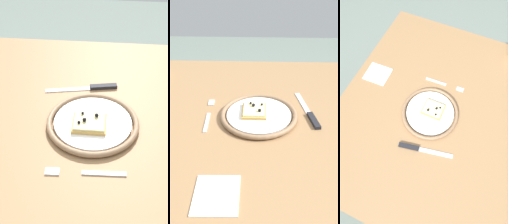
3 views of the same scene
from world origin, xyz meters
TOP-DOWN VIEW (x-y plane):
  - dining_table at (0.00, 0.00)m, footprint 1.09×0.93m
  - plate at (0.03, -0.02)m, footprint 0.27×0.27m
  - pizza_slice_near at (0.01, -0.01)m, footprint 0.08×0.10m
  - knife at (0.21, -0.01)m, footprint 0.06×0.24m
  - fork at (-0.15, -0.02)m, footprint 0.03×0.20m

SIDE VIEW (x-z plane):
  - dining_table at x=0.00m, z-range 0.28..0.99m
  - fork at x=-0.15m, z-range 0.71..0.71m
  - knife at x=0.21m, z-range 0.71..0.72m
  - plate at x=0.03m, z-range 0.71..0.73m
  - pizza_slice_near at x=0.01m, z-range 0.72..0.74m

